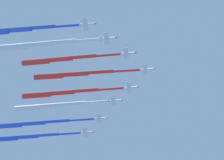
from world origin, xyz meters
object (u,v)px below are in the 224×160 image
at_px(jet_lead, 73,74).
at_px(jet_starboard_outer, 18,30).
at_px(jet_starboard_inner, 58,59).
at_px(jet_starboard_mid, 37,44).
at_px(jet_port_inner, 60,93).
at_px(jet_port_outer, 30,123).
at_px(jet_trail_port, 26,137).
at_px(jet_port_mid, 49,106).

bearing_deg(jet_lead, jet_starboard_outer, -9.48).
relative_size(jet_starboard_inner, jet_starboard_mid, 1.01).
bearing_deg(jet_lead, jet_starboard_inner, -7.21).
distance_m(jet_port_inner, jet_port_outer, 32.22).
bearing_deg(jet_lead, jet_trail_port, -113.88).
bearing_deg(jet_port_inner, jet_lead, 65.64).
xyz_separation_m(jet_port_mid, jet_starboard_outer, (54.52, 20.38, -2.78)).
bearing_deg(jet_port_outer, jet_starboard_outer, 33.01).
bearing_deg(jet_trail_port, jet_port_mid, 67.53).
bearing_deg(jet_starboard_outer, jet_trail_port, -143.94).
bearing_deg(jet_starboard_outer, jet_port_mid, -159.50).
xyz_separation_m(jet_lead, jet_port_outer, (-16.66, -44.81, -2.21)).
height_order(jet_lead, jet_starboard_outer, jet_lead).
xyz_separation_m(jet_port_inner, jet_port_outer, (-10.21, -30.55, -0.67)).
height_order(jet_lead, jet_starboard_mid, jet_starboard_mid).
distance_m(jet_port_mid, jet_trail_port, 30.06).
bearing_deg(jet_starboard_inner, jet_starboard_outer, -10.45).
relative_size(jet_starboard_inner, jet_starboard_outer, 1.07).
height_order(jet_port_inner, jet_port_outer, jet_port_inner).
relative_size(jet_lead, jet_starboard_mid, 1.07).
relative_size(jet_port_mid, jet_trail_port, 1.03).
bearing_deg(jet_starboard_mid, jet_port_outer, -138.12).
relative_size(jet_port_inner, jet_starboard_mid, 1.07).
relative_size(jet_starboard_mid, jet_trail_port, 0.99).
bearing_deg(jet_port_inner, jet_port_outer, -108.48).
bearing_deg(jet_port_outer, jet_port_mid, 77.85).
bearing_deg(jet_port_inner, jet_starboard_inner, 33.72).
relative_size(jet_port_inner, jet_starboard_outer, 1.14).
relative_size(jet_starboard_outer, jet_trail_port, 0.93).
height_order(jet_port_inner, jet_starboard_inner, jet_starboard_inner).
bearing_deg(jet_starboard_inner, jet_port_inner, -146.28).
bearing_deg(jet_trail_port, jet_starboard_inner, 55.37).
bearing_deg(jet_port_outer, jet_lead, 69.60).
bearing_deg(jet_port_mid, jet_starboard_outer, 20.50).
xyz_separation_m(jet_starboard_mid, jet_port_outer, (-44.07, -39.52, -2.85)).
bearing_deg(jet_starboard_outer, jet_starboard_mid, 173.35).
xyz_separation_m(jet_port_inner, jet_port_mid, (-6.45, -13.07, 2.25)).
xyz_separation_m(jet_port_inner, jet_starboard_inner, (18.99, 12.67, 2.78)).
height_order(jet_starboard_inner, jet_starboard_outer, jet_starboard_inner).
height_order(jet_starboard_mid, jet_port_outer, jet_starboard_mid).
xyz_separation_m(jet_starboard_outer, jet_trail_port, (-65.95, -48.02, -0.27)).
distance_m(jet_port_inner, jet_trail_port, 44.47).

